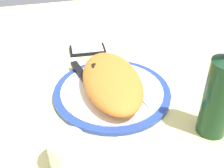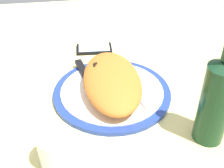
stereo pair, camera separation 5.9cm
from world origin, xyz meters
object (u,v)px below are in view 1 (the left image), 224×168
(calzone, at_px, (111,81))
(smartphone, at_px, (88,50))
(water_glass, at_px, (67,155))
(plate, at_px, (112,92))
(fork, at_px, (131,86))
(knife, at_px, (84,77))
(wine_bottle, at_px, (220,94))

(calzone, distance_m, smartphone, 0.26)
(water_glass, bearing_deg, plate, -34.51)
(fork, distance_m, water_glass, 0.30)
(plate, distance_m, knife, 0.10)
(smartphone, relative_size, water_glass, 1.54)
(knife, xyz_separation_m, wine_bottle, (-0.26, -0.26, 0.09))
(plate, xyz_separation_m, fork, (0.00, -0.06, 0.01))
(calzone, xyz_separation_m, smartphone, (0.26, 0.02, -0.04))
(water_glass, bearing_deg, fork, -42.91)
(fork, bearing_deg, plate, 93.07)
(knife, height_order, water_glass, water_glass)
(fork, height_order, knife, knife)
(calzone, bearing_deg, knife, 41.32)
(smartphone, bearing_deg, knife, 166.90)
(smartphone, height_order, wine_bottle, wine_bottle)
(plate, relative_size, water_glass, 4.02)
(plate, relative_size, wine_bottle, 1.19)
(smartphone, xyz_separation_m, water_glass, (-0.47, 0.13, 0.03))
(fork, relative_size, wine_bottle, 0.64)
(plate, height_order, fork, fork)
(smartphone, distance_m, wine_bottle, 0.51)
(calzone, bearing_deg, fork, -87.56)
(knife, bearing_deg, smartphone, -13.10)
(plate, distance_m, water_glass, 0.26)
(knife, distance_m, smartphone, 0.19)
(fork, distance_m, knife, 0.14)
(water_glass, bearing_deg, calzone, -33.76)
(fork, xyz_separation_m, smartphone, (0.25, 0.08, -0.01))
(wine_bottle, bearing_deg, calzone, 45.84)
(plate, xyz_separation_m, calzone, (0.00, 0.00, 0.04))
(water_glass, bearing_deg, knife, -16.11)
(plate, distance_m, smartphone, 0.26)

